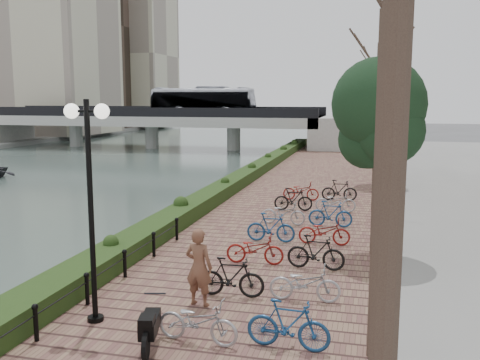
% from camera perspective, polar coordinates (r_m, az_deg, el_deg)
% --- Properties ---
extents(river_water, '(30.00, 130.00, 0.02)m').
position_cam_1_polar(river_water, '(40.42, -20.60, 0.60)').
color(river_water, '#475955').
rests_on(river_water, ground).
extents(promenade, '(8.00, 75.00, 0.50)m').
position_cam_1_polar(promenade, '(26.20, 5.25, -2.53)').
color(promenade, brown).
rests_on(promenade, ground).
extents(hedge, '(1.10, 56.00, 0.60)m').
position_cam_1_polar(hedge, '(29.19, -0.59, -0.22)').
color(hedge, '#223C15').
rests_on(hedge, promenade).
extents(chain_fence, '(0.10, 14.10, 0.70)m').
position_cam_1_polar(chain_fence, '(12.66, -18.30, -12.63)').
color(chain_fence, black).
rests_on(chain_fence, promenade).
extents(lamppost, '(1.02, 0.32, 4.85)m').
position_cam_1_polar(lamppost, '(11.72, -15.82, 1.69)').
color(lamppost, black).
rests_on(lamppost, promenade).
extents(motorcycle, '(0.78, 1.49, 0.89)m').
position_cam_1_polar(motorcycle, '(11.08, -9.52, -14.93)').
color(motorcycle, black).
rests_on(motorcycle, promenade).
extents(pedestrian, '(0.74, 0.55, 1.87)m').
position_cam_1_polar(pedestrian, '(12.77, -4.41, -9.24)').
color(pedestrian, brown).
rests_on(pedestrian, promenade).
extents(bicycle_parking, '(2.40, 17.32, 1.00)m').
position_cam_1_polar(bicycle_parking, '(18.23, 6.12, -5.24)').
color(bicycle_parking, '#A5A5AA').
rests_on(bicycle_parking, promenade).
extents(street_trees, '(3.20, 37.12, 6.80)m').
position_cam_1_polar(street_trees, '(20.65, 14.36, 3.82)').
color(street_trees, '#3C2B23').
rests_on(street_trees, promenade).
extents(bridge, '(36.00, 10.77, 6.50)m').
position_cam_1_polar(bridge, '(57.20, -8.33, 6.70)').
color(bridge, '#A7A6A2').
rests_on(bridge, ground).
extents(far_buildings, '(35.00, 38.00, 38.00)m').
position_cam_1_polar(far_buildings, '(89.54, -20.45, 15.16)').
color(far_buildings, beige).
rests_on(far_buildings, far_bank).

